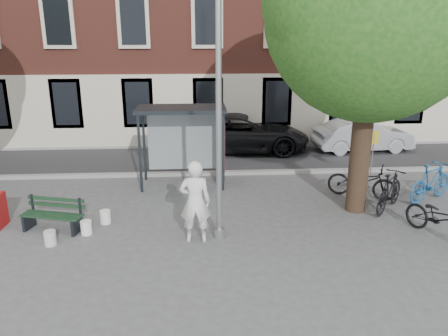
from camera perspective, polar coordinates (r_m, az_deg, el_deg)
ground at (r=11.06m, az=-0.63°, el=-9.02°), size 90.00×90.00×0.00m
road at (r=17.60m, az=-1.85°, el=1.17°), size 40.00×4.00×0.01m
curb_near at (r=15.67m, az=-1.60°, el=-0.68°), size 40.00×0.25×0.12m
curb_far at (r=19.51m, az=-2.04°, el=2.96°), size 40.00×0.25×0.12m
lamppost at (r=10.13m, az=-0.68°, el=5.23°), size 0.28×0.35×6.11m
tree_right at (r=12.17m, az=19.36°, el=19.76°), size 5.76×5.60×8.20m
bus_shelter at (r=14.31m, az=-3.98°, el=5.25°), size 2.85×1.45×2.62m
painter at (r=10.49m, az=-3.79°, el=-4.43°), size 0.76×0.51×2.05m
bench at (r=12.12m, az=-21.42°, el=-5.90°), size 1.66×0.90×0.82m
bike_a at (r=14.04m, az=17.54°, el=-1.62°), size 2.15×1.61×1.08m
bike_b at (r=14.54m, az=25.40°, el=-1.65°), size 1.99×1.47×1.19m
bike_c at (r=12.06m, az=26.43°, el=-5.91°), size 1.47×2.08×1.04m
bike_d at (r=13.30m, az=20.82°, el=-2.84°), size 1.69×1.79×1.16m
car_dark at (r=18.69m, az=2.32°, el=4.62°), size 5.77×2.80×1.58m
car_silver at (r=19.60m, az=17.69°, el=4.08°), size 4.26×1.77×1.37m
bucket_a at (r=11.67m, az=-17.54°, el=-7.43°), size 0.34×0.34×0.36m
bucket_b at (r=11.40m, az=-21.76°, el=-8.50°), size 0.28×0.28×0.36m
bucket_c at (r=12.17m, az=-15.24°, el=-6.17°), size 0.36×0.36×0.36m
notice_sign at (r=14.89m, az=18.91°, el=2.60°), size 0.32×0.09×1.88m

